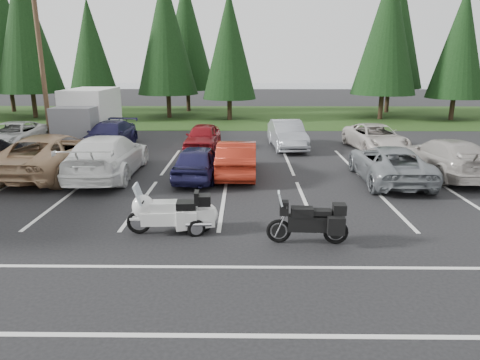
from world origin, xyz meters
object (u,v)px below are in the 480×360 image
car_near_3 (108,156)px  car_far_2 (203,137)px  utility_pole (41,57)px  car_near_2 (53,154)px  car_near_7 (446,157)px  cargo_trailer (193,219)px  car_near_4 (198,162)px  car_far_1 (109,135)px  car_far_4 (376,138)px  car_far_0 (13,135)px  car_far_3 (287,135)px  box_truck (86,115)px  touring_motorcycle (169,209)px  car_near_5 (237,158)px  car_near_6 (389,164)px  adventure_motorcycle (308,218)px

car_near_3 → car_far_2: bearing=-122.2°
utility_pole → car_near_3: (5.74, -7.63, -3.86)m
car_near_2 → car_near_7: 15.90m
cargo_trailer → car_near_4: bearing=76.0°
car_far_1 → car_far_4: 13.94m
car_far_0 → car_far_3: bearing=-1.6°
car_near_2 → cargo_trailer: size_ratio=3.99×
car_near_2 → box_truck: bearing=-76.3°
touring_motorcycle → utility_pole: bearing=121.0°
cargo_trailer → touring_motorcycle: bearing=179.6°
car_near_7 → cargo_trailer: (-9.50, -6.00, -0.40)m
car_far_1 → utility_pole: bearing=158.2°
car_far_1 → cargo_trailer: car_far_1 is taller
box_truck → utility_pole: bearing=-166.0°
utility_pole → car_far_0: bearing=-119.2°
utility_pole → car_far_3: (13.45, -1.76, -3.97)m
car_far_3 → cargo_trailer: car_far_3 is taller
car_near_4 → car_near_5: size_ratio=0.92×
car_far_1 → car_far_3: (9.42, 0.19, 0.03)m
box_truck → car_far_0: 4.01m
car_near_4 → cargo_trailer: size_ratio=2.63×
car_near_6 → car_far_2: 9.80m
car_near_7 → cargo_trailer: size_ratio=3.42×
car_near_6 → adventure_motorcycle: 7.12m
car_near_4 → car_near_6: car_near_6 is taller
utility_pole → touring_motorcycle: utility_pole is taller
car_near_6 → adventure_motorcycle: (-3.95, -5.93, 0.00)m
car_far_0 → car_far_3: car_far_3 is taller
car_near_6 → car_near_7: 2.71m
car_near_3 → cargo_trailer: 7.03m
box_truck → car_near_5: box_truck is taller
box_truck → car_near_6: size_ratio=1.13×
car_far_4 → car_near_7: bearing=-81.0°
car_near_4 → adventure_motorcycle: bearing=122.6°
car_near_5 → cargo_trailer: 6.02m
car_near_6 → touring_motorcycle: (-7.54, -5.31, 0.01)m
car_near_7 → car_far_3: car_near_7 is taller
box_truck → car_near_3: bearing=-65.3°
utility_pole → cargo_trailer: utility_pole is taller
car_near_7 → adventure_motorcycle: (-6.51, -6.81, -0.06)m
box_truck → car_near_4: size_ratio=1.41×
box_truck → car_near_6: 17.14m
utility_pole → car_near_4: 12.94m
car_near_5 → car_far_1: car_near_5 is taller
car_far_0 → touring_motorcycle: bearing=-50.7°
car_near_3 → car_far_0: (-6.82, 5.68, -0.15)m
car_far_4 → touring_motorcycle: size_ratio=1.88×
car_near_2 → car_near_5: bearing=-177.3°
car_near_5 → car_far_0: bearing=-23.7°
car_far_1 → box_truck: bearing=133.7°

